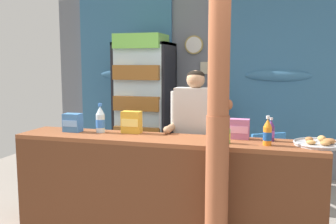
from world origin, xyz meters
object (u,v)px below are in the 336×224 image
object	(u,v)px
plastic_lawn_chair	(262,162)
pastry_tray	(320,143)
snack_box_biscuit	(73,123)
snack_box_wafer	(239,129)
snack_box_choco_powder	(132,122)
stall_counter	(160,179)
soda_bottle_lime_soda	(227,134)
soda_bottle_orange_soda	(267,133)
soda_bottle_water	(100,120)
soda_bottle_grape_soda	(271,131)
shopkeeper	(195,126)
timber_post	(218,122)
drink_fridge	(144,100)
bottle_shelf_rack	(207,138)

from	to	relation	value
plastic_lawn_chair	pastry_tray	world-z (taller)	pastry_tray
snack_box_biscuit	pastry_tray	distance (m)	2.38
snack_box_wafer	pastry_tray	xyz separation A→B (m)	(0.69, -0.10, -0.07)
snack_box_biscuit	snack_box_choco_powder	xyz separation A→B (m)	(0.61, 0.10, 0.02)
stall_counter	snack_box_choco_powder	xyz separation A→B (m)	(-0.38, 0.25, 0.48)
stall_counter	plastic_lawn_chair	size ratio (longest dim) A/B	3.39
soda_bottle_lime_soda	snack_box_biscuit	bearing A→B (deg)	175.14
soda_bottle_orange_soda	snack_box_biscuit	distance (m)	1.95
plastic_lawn_chair	snack_box_biscuit	world-z (taller)	snack_box_biscuit
soda_bottle_water	soda_bottle_grape_soda	distance (m)	1.68
shopkeeper	snack_box_biscuit	size ratio (longest dim) A/B	8.41
timber_post	soda_bottle_water	size ratio (longest dim) A/B	8.30
pastry_tray	snack_box_biscuit	bearing A→B (deg)	-179.99
plastic_lawn_chair	snack_box_choco_powder	xyz separation A→B (m)	(-1.27, -0.97, 0.57)
shopkeeper	soda_bottle_orange_soda	world-z (taller)	shopkeeper
stall_counter	snack_box_choco_powder	world-z (taller)	snack_box_choco_powder
drink_fridge	pastry_tray	distance (m)	2.77
timber_post	soda_bottle_grape_soda	distance (m)	0.69
snack_box_biscuit	plastic_lawn_chair	bearing A→B (deg)	29.59
soda_bottle_grape_soda	snack_box_wafer	xyz separation A→B (m)	(-0.28, 0.03, 0.00)
shopkeeper	snack_box_wafer	world-z (taller)	shopkeeper
timber_post	snack_box_biscuit	size ratio (longest dim) A/B	13.21
drink_fridge	stall_counter	bearing A→B (deg)	-66.09
soda_bottle_water	pastry_tray	xyz separation A→B (m)	(2.08, -0.04, -0.11)
soda_bottle_grape_soda	soda_bottle_orange_soda	bearing A→B (deg)	-98.20
plastic_lawn_chair	soda_bottle_water	distance (m)	1.98
timber_post	soda_bottle_orange_soda	bearing A→B (deg)	43.49
timber_post	soda_bottle_orange_soda	distance (m)	0.53
stall_counter	timber_post	size ratio (longest dim) A/B	1.17
drink_fridge	shopkeeper	bearing A→B (deg)	-51.24
soda_bottle_water	snack_box_wafer	bearing A→B (deg)	2.51
timber_post	soda_bottle_water	xyz separation A→B (m)	(-1.27, 0.51, -0.11)
soda_bottle_water	snack_box_wafer	world-z (taller)	soda_bottle_water
timber_post	shopkeeper	xyz separation A→B (m)	(-0.37, 0.88, -0.19)
stall_counter	pastry_tray	size ratio (longest dim) A/B	6.78
soda_bottle_water	pastry_tray	size ratio (longest dim) A/B	0.70
plastic_lawn_chair	shopkeeper	distance (m)	1.07
soda_bottle_grape_soda	plastic_lawn_chair	bearing A→B (deg)	95.41
drink_fridge	snack_box_biscuit	distance (m)	1.69
soda_bottle_lime_soda	snack_box_choco_powder	bearing A→B (deg)	166.71
stall_counter	soda_bottle_grape_soda	distance (m)	1.11
stall_counter	shopkeeper	size ratio (longest dim) A/B	1.85
soda_bottle_orange_soda	snack_box_choco_powder	xyz separation A→B (m)	(-1.33, 0.22, 0.00)
drink_fridge	soda_bottle_water	distance (m)	1.65
timber_post	bottle_shelf_rack	world-z (taller)	timber_post
drink_fridge	shopkeeper	world-z (taller)	drink_fridge
plastic_lawn_chair	pastry_tray	xyz separation A→B (m)	(0.50, -1.07, 0.48)
soda_bottle_orange_soda	plastic_lawn_chair	bearing A→B (deg)	93.24
timber_post	drink_fridge	xyz separation A→B (m)	(-1.39, 2.16, -0.07)
bottle_shelf_rack	snack_box_biscuit	xyz separation A→B (m)	(-1.07, -1.87, 0.46)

